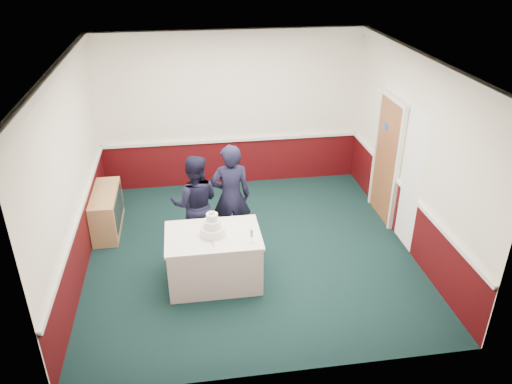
{
  "coord_description": "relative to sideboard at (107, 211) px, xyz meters",
  "views": [
    {
      "loc": [
        -0.88,
        -6.54,
        4.49
      ],
      "look_at": [
        0.08,
        -0.1,
        1.1
      ],
      "focal_mm": 35.0,
      "sensor_mm": 36.0,
      "label": 1
    }
  ],
  "objects": [
    {
      "name": "cake_knife",
      "position": [
        1.64,
        -1.89,
        0.44
      ],
      "size": [
        0.05,
        0.22,
        0.0
      ],
      "primitive_type": "cube",
      "rotation": [
        0.0,
        0.0,
        0.16
      ],
      "color": "silver",
      "rests_on": "cake_table"
    },
    {
      "name": "sideboard",
      "position": [
        0.0,
        0.0,
        0.0
      ],
      "size": [
        0.41,
        1.2,
        0.7
      ],
      "color": "tan",
      "rests_on": "ground"
    },
    {
      "name": "room_shell",
      "position": [
        2.36,
        -0.4,
        1.62
      ],
      "size": [
        5.0,
        5.0,
        3.0
      ],
      "color": "white",
      "rests_on": "ground"
    },
    {
      "name": "person_man",
      "position": [
        1.47,
        -0.77,
        0.44
      ],
      "size": [
        0.82,
        0.67,
        1.58
      ],
      "primitive_type": "imported",
      "rotation": [
        0.0,
        0.0,
        3.05
      ],
      "color": "black",
      "rests_on": "ground"
    },
    {
      "name": "champagne_flute",
      "position": [
        2.17,
        -1.97,
        0.58
      ],
      "size": [
        0.05,
        0.05,
        0.21
      ],
      "color": "silver",
      "rests_on": "cake_table"
    },
    {
      "name": "person_woman",
      "position": [
        2.02,
        -0.77,
        0.51
      ],
      "size": [
        0.65,
        0.45,
        1.73
      ],
      "primitive_type": "imported",
      "rotation": [
        0.0,
        0.0,
        3.19
      ],
      "color": "black",
      "rests_on": "ground"
    },
    {
      "name": "ground",
      "position": [
        2.28,
        -1.01,
        -0.35
      ],
      "size": [
        5.0,
        5.0,
        0.0
      ],
      "primitive_type": "plane",
      "color": "#11282A",
      "rests_on": "ground"
    },
    {
      "name": "cake_table",
      "position": [
        1.67,
        -1.69,
        0.05
      ],
      "size": [
        1.32,
        0.92,
        0.79
      ],
      "color": "white",
      "rests_on": "ground"
    },
    {
      "name": "wedding_cake",
      "position": [
        1.67,
        -1.69,
        0.55
      ],
      "size": [
        0.35,
        0.35,
        0.36
      ],
      "color": "white",
      "rests_on": "cake_table"
    }
  ]
}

